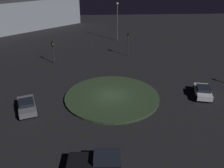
% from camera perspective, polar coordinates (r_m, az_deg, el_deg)
% --- Properties ---
extents(ground_plane, '(117.86, 117.86, 0.00)m').
position_cam_1_polar(ground_plane, '(30.84, -0.00, -3.19)').
color(ground_plane, black).
extents(roundabout_island, '(12.05, 12.05, 0.28)m').
position_cam_1_polar(roundabout_island, '(30.78, -0.00, -2.96)').
color(roundabout_island, '#2D4228').
rests_on(roundabout_island, ground_plane).
extents(car_white, '(4.25, 2.80, 1.43)m').
position_cam_1_polar(car_white, '(32.86, 20.79, -1.62)').
color(car_white, white).
rests_on(car_white, ground_plane).
extents(car_black, '(2.25, 4.41, 1.54)m').
position_cam_1_polar(car_black, '(20.61, -3.50, -17.90)').
color(car_black, black).
rests_on(car_black, ground_plane).
extents(car_grey, '(4.63, 3.21, 1.40)m').
position_cam_1_polar(car_grey, '(29.34, -19.63, -4.87)').
color(car_grey, slate).
rests_on(car_grey, ground_plane).
extents(traffic_light_northeast, '(0.39, 0.37, 3.90)m').
position_cam_1_polar(traffic_light_northeast, '(41.98, -13.87, 8.30)').
color(traffic_light_northeast, '#2D2D2D').
rests_on(traffic_light_northeast, ground_plane).
extents(traffic_light_east, '(0.38, 0.34, 4.32)m').
position_cam_1_polar(traffic_light_east, '(44.49, 3.86, 10.37)').
color(traffic_light_east, '#2D2D2D').
rests_on(traffic_light_east, ground_plane).
extents(streetlamp_east, '(0.49, 0.49, 8.30)m').
position_cam_1_polar(streetlamp_east, '(54.14, 1.26, 15.61)').
color(streetlamp_east, '#4C4C51').
rests_on(streetlamp_east, ground_plane).
extents(store_building, '(35.78, 38.70, 8.14)m').
position_cam_1_polar(store_building, '(71.02, -24.42, 14.97)').
color(store_building, '#8C939E').
rests_on(store_building, ground_plane).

